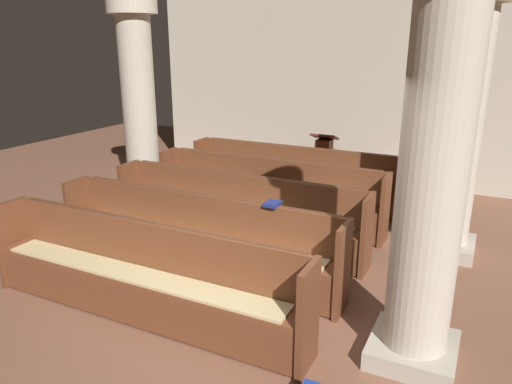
# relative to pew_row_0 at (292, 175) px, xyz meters

# --- Properties ---
(ground_plane) EXTENTS (19.20, 19.20, 0.00)m
(ground_plane) POSITION_rel_pew_row_0_xyz_m (1.08, -3.99, -0.53)
(ground_plane) COLOR brown
(back_wall) EXTENTS (10.00, 0.16, 4.50)m
(back_wall) POSITION_rel_pew_row_0_xyz_m (1.08, 2.09, 1.72)
(back_wall) COLOR beige
(back_wall) RESTS_ON ground
(pew_row_0) EXTENTS (3.71, 0.47, 1.00)m
(pew_row_0) POSITION_rel_pew_row_0_xyz_m (0.00, 0.00, 0.00)
(pew_row_0) COLOR brown
(pew_row_0) RESTS_ON ground
(pew_row_1) EXTENTS (3.71, 0.46, 1.00)m
(pew_row_1) POSITION_rel_pew_row_0_xyz_m (0.00, -1.02, 0.00)
(pew_row_1) COLOR brown
(pew_row_1) RESTS_ON ground
(pew_row_2) EXTENTS (3.71, 0.46, 1.00)m
(pew_row_2) POSITION_rel_pew_row_0_xyz_m (0.00, -2.04, 0.00)
(pew_row_2) COLOR brown
(pew_row_2) RESTS_ON ground
(pew_row_3) EXTENTS (3.71, 0.47, 1.00)m
(pew_row_3) POSITION_rel_pew_row_0_xyz_m (0.00, -3.06, 0.00)
(pew_row_3) COLOR brown
(pew_row_3) RESTS_ON ground
(pew_row_4) EXTENTS (3.71, 0.46, 1.00)m
(pew_row_4) POSITION_rel_pew_row_0_xyz_m (0.00, -4.07, 0.00)
(pew_row_4) COLOR brown
(pew_row_4) RESTS_ON ground
(pillar_aisle_side) EXTENTS (0.84, 0.84, 3.47)m
(pillar_aisle_side) POSITION_rel_pew_row_0_xyz_m (2.63, -0.95, 1.28)
(pillar_aisle_side) COLOR #B6AD9A
(pillar_aisle_side) RESTS_ON ground
(pillar_far_side) EXTENTS (0.84, 0.84, 3.47)m
(pillar_far_side) POSITION_rel_pew_row_0_xyz_m (-2.58, -0.80, 1.28)
(pillar_far_side) COLOR #B6AD9A
(pillar_far_side) RESTS_ON ground
(pillar_aisle_rear) EXTENTS (0.80, 0.80, 3.47)m
(pillar_aisle_rear) POSITION_rel_pew_row_0_xyz_m (2.63, -3.54, 1.28)
(pillar_aisle_rear) COLOR #B6AD9A
(pillar_aisle_rear) RESTS_ON ground
(lectern) EXTENTS (0.48, 0.45, 1.08)m
(lectern) POSITION_rel_pew_row_0_xyz_m (0.18, 1.17, -0.08)
(lectern) COLOR #562B1A
(lectern) RESTS_ON ground
(hymn_book) EXTENTS (0.15, 0.21, 0.04)m
(hymn_book) POSITION_rel_pew_row_0_xyz_m (0.93, -2.87, 0.49)
(hymn_book) COLOR navy
(hymn_book) RESTS_ON pew_row_3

